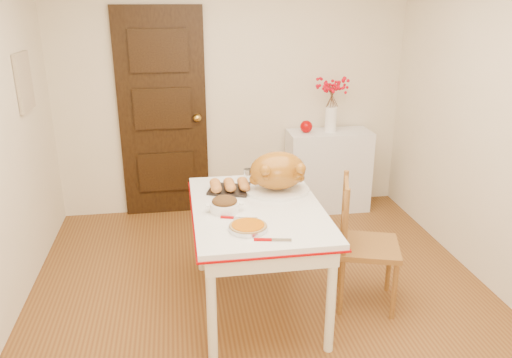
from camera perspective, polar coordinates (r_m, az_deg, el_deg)
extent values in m
cube|color=#5A3014|center=(3.71, 1.39, -15.03)|extent=(3.50, 4.00, 0.00)
cube|color=beige|center=(5.09, -2.65, 10.05)|extent=(3.50, 0.00, 2.50)
cube|color=beige|center=(1.44, 17.36, -18.78)|extent=(3.50, 0.00, 2.50)
cube|color=black|center=(5.08, -10.50, 7.17)|extent=(0.85, 0.06, 2.06)
cube|color=#C1BB95|center=(4.39, -24.80, 9.96)|extent=(0.03, 0.35, 0.45)
cube|color=silver|center=(5.29, 8.14, 0.94)|extent=(0.84, 0.37, 0.84)
sphere|color=#990102|center=(5.08, 5.72, 5.93)|extent=(0.12, 0.12, 0.12)
cylinder|color=#A94F00|center=(3.08, -0.91, -5.39)|extent=(0.30, 0.30, 0.05)
cylinder|color=white|center=(3.85, -0.94, 0.36)|extent=(0.07, 0.07, 0.11)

